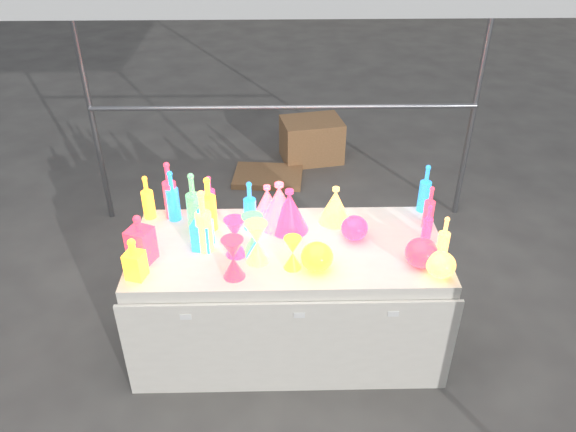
{
  "coord_description": "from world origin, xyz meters",
  "views": [
    {
      "loc": [
        -0.06,
        -2.63,
        2.66
      ],
      "look_at": [
        0.0,
        0.0,
        0.95
      ],
      "focal_mm": 35.0,
      "sensor_mm": 36.0,
      "label": 1
    }
  ],
  "objects_px": {
    "lampshade_0": "(279,204)",
    "decanter_0": "(134,258)",
    "hourglass_0": "(233,258)",
    "bottle_0": "(147,197)",
    "display_table": "(288,296)",
    "globe_0": "(317,258)",
    "cardboard_box_closed": "(312,140)"
  },
  "relations": [
    {
      "from": "cardboard_box_closed",
      "to": "hourglass_0",
      "type": "bearing_deg",
      "value": -112.87
    },
    {
      "from": "display_table",
      "to": "globe_0",
      "type": "bearing_deg",
      "value": -54.39
    },
    {
      "from": "globe_0",
      "to": "lampshade_0",
      "type": "relative_size",
      "value": 0.61
    },
    {
      "from": "hourglass_0",
      "to": "globe_0",
      "type": "relative_size",
      "value": 1.35
    },
    {
      "from": "lampshade_0",
      "to": "decanter_0",
      "type": "bearing_deg",
      "value": -142.37
    },
    {
      "from": "decanter_0",
      "to": "hourglass_0",
      "type": "relative_size",
      "value": 1.03
    },
    {
      "from": "display_table",
      "to": "hourglass_0",
      "type": "bearing_deg",
      "value": -137.68
    },
    {
      "from": "bottle_0",
      "to": "lampshade_0",
      "type": "height_order",
      "value": "same"
    },
    {
      "from": "decanter_0",
      "to": "cardboard_box_closed",
      "type": "bearing_deg",
      "value": 84.91
    },
    {
      "from": "lampshade_0",
      "to": "bottle_0",
      "type": "bearing_deg",
      "value": 177.99
    },
    {
      "from": "bottle_0",
      "to": "lampshade_0",
      "type": "bearing_deg",
      "value": -7.31
    },
    {
      "from": "bottle_0",
      "to": "hourglass_0",
      "type": "xyz_separation_m",
      "value": [
        0.56,
        -0.59,
        -0.03
      ]
    },
    {
      "from": "display_table",
      "to": "decanter_0",
      "type": "distance_m",
      "value": 0.99
    },
    {
      "from": "display_table",
      "to": "lampshade_0",
      "type": "relative_size",
      "value": 6.36
    },
    {
      "from": "cardboard_box_closed",
      "to": "lampshade_0",
      "type": "bearing_deg",
      "value": -109.45
    },
    {
      "from": "bottle_0",
      "to": "hourglass_0",
      "type": "bearing_deg",
      "value": -46.8
    },
    {
      "from": "display_table",
      "to": "globe_0",
      "type": "relative_size",
      "value": 10.39
    },
    {
      "from": "decanter_0",
      "to": "display_table",
      "type": "bearing_deg",
      "value": 34.18
    },
    {
      "from": "globe_0",
      "to": "cardboard_box_closed",
      "type": "bearing_deg",
      "value": 87.03
    },
    {
      "from": "hourglass_0",
      "to": "lampshade_0",
      "type": "height_order",
      "value": "lampshade_0"
    },
    {
      "from": "bottle_0",
      "to": "hourglass_0",
      "type": "relative_size",
      "value": 1.21
    },
    {
      "from": "display_table",
      "to": "cardboard_box_closed",
      "type": "bearing_deg",
      "value": 83.42
    },
    {
      "from": "display_table",
      "to": "globe_0",
      "type": "distance_m",
      "value": 0.52
    },
    {
      "from": "bottle_0",
      "to": "lampshade_0",
      "type": "xyz_separation_m",
      "value": [
        0.8,
        -0.1,
        -0.0
      ]
    },
    {
      "from": "hourglass_0",
      "to": "decanter_0",
      "type": "bearing_deg",
      "value": 179.33
    },
    {
      "from": "hourglass_0",
      "to": "display_table",
      "type": "bearing_deg",
      "value": 42.32
    },
    {
      "from": "globe_0",
      "to": "bottle_0",
      "type": "bearing_deg",
      "value": 151.8
    },
    {
      "from": "display_table",
      "to": "cardboard_box_closed",
      "type": "relative_size",
      "value": 3.14
    },
    {
      "from": "decanter_0",
      "to": "hourglass_0",
      "type": "distance_m",
      "value": 0.52
    },
    {
      "from": "cardboard_box_closed",
      "to": "decanter_0",
      "type": "distance_m",
      "value": 3.1
    },
    {
      "from": "decanter_0",
      "to": "hourglass_0",
      "type": "bearing_deg",
      "value": 15.69
    },
    {
      "from": "bottle_0",
      "to": "display_table",
      "type": "bearing_deg",
      "value": -20.96
    }
  ]
}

